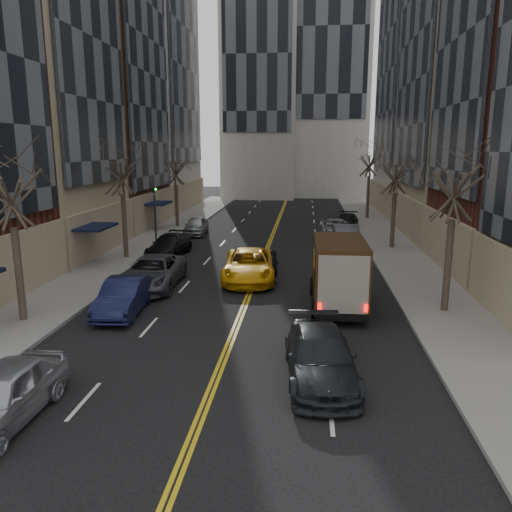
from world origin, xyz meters
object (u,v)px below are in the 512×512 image
Objects in this scene: observer_sedan at (320,357)px; taxi at (249,265)px; ups_truck at (338,273)px; pedestrian at (274,267)px.

observer_sedan is 0.89× the size of taxi.
ups_truck is 1.10× the size of observer_sedan.
ups_truck is 3.20× the size of pedestrian.
pedestrian is at bearing 96.29° from observer_sedan.
taxi is (-3.55, 11.55, 0.08)m from observer_sedan.
ups_truck is 4.87m from pedestrian.
pedestrian is at bearing -26.09° from taxi.
pedestrian is at bearing 129.49° from ups_truck.
ups_truck is at bearing -122.91° from pedestrian.
ups_truck reaches higher than observer_sedan.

